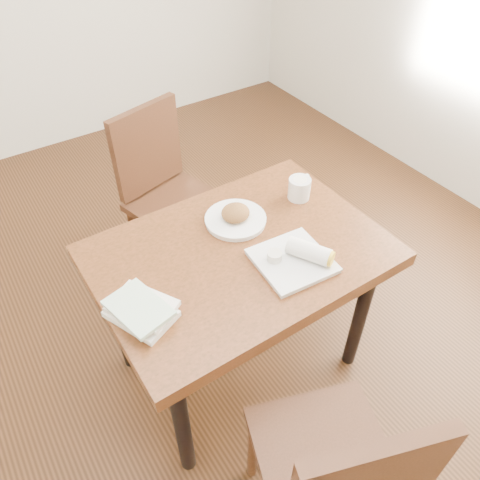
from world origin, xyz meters
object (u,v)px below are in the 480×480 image
chair_far (166,187)px  plate_scone (236,217)px  chair_near (338,472)px  book_stack (141,310)px  coffee_mug (300,188)px  table (240,266)px  plate_burrito (298,258)px

chair_far → plate_scone: (0.02, -0.63, 0.23)m
chair_near → book_stack: (-0.28, 0.69, 0.23)m
coffee_mug → chair_far: bearing=117.7°
table → coffee_mug: 0.44m
plate_scone → book_stack: size_ratio=0.94×
chair_far → coffee_mug: chair_far is taller
coffee_mug → book_stack: size_ratio=0.51×
coffee_mug → plate_burrito: bearing=-129.9°
table → coffee_mug: size_ratio=8.14×
chair_far → coffee_mug: size_ratio=7.13×
chair_near → plate_scone: 0.97m
table → plate_burrito: (0.14, -0.17, 0.12)m
table → chair_near: 0.79m
coffee_mug → plate_scone: bearing=177.7°
chair_far → book_stack: (-0.50, -0.86, 0.23)m
plate_burrito → coffee_mug: bearing=50.1°
table → chair_near: (-0.17, -0.77, -0.11)m
chair_far → plate_burrito: chair_far is taller
chair_far → coffee_mug: bearing=-62.3°
coffee_mug → book_stack: bearing=-165.6°
chair_near → plate_burrito: (0.30, 0.59, 0.23)m
chair_near → book_stack: chair_near is taller
chair_near → chair_far: 1.56m
table → plate_burrito: 0.25m
book_stack → plate_scone: bearing=23.7°
coffee_mug → book_stack: 0.86m
chair_near → plate_burrito: size_ratio=3.40×
chair_far → plate_scone: size_ratio=3.83×
plate_burrito → book_stack: bearing=170.9°
chair_far → book_stack: bearing=-120.1°
coffee_mug → chair_near: bearing=-121.8°
table → chair_far: bearing=85.9°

